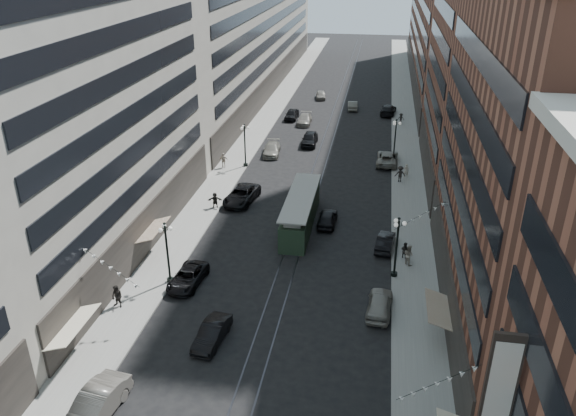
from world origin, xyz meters
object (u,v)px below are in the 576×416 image
Objects in this scene: car_13 at (310,139)px; pedestrian_7 at (405,250)px; streetcar at (301,213)px; car_extra_0 at (305,119)px; car_5 at (212,333)px; pedestrian_8 at (406,171)px; car_7 at (242,195)px; pedestrian_6 at (224,160)px; car_4 at (380,304)px; lamppost_se_far at (397,245)px; car_1 at (95,406)px; car_14 at (353,105)px; pedestrian_9 at (401,119)px; car_extra_1 at (327,218)px; car_extra_2 at (321,95)px; pedestrian_5 at (215,200)px; car_12 at (388,110)px; pedestrian_extra_2 at (409,255)px; lamppost_sw_mid at (245,144)px; car_8 at (272,149)px; lamppost_sw_far at (167,251)px; car_9 at (292,114)px; car_11 at (387,158)px; pedestrian_2 at (117,297)px; car_10 at (385,242)px; car_2 at (188,277)px; pedestrian_extra_1 at (400,174)px; lamppost_se_mid at (395,139)px.

car_13 is 32.12m from pedestrian_7.
car_extra_0 is at bearing 97.29° from streetcar.
car_5 is 36.16m from pedestrian_8.
car_7 is 3.92× the size of pedestrian_7.
car_4 is at bearing 118.69° from pedestrian_6.
car_13 is (4.78, 20.20, 0.05)m from car_7.
car_13 is at bearing 109.40° from lamppost_se_far.
car_14 is (10.85, 70.77, -0.17)m from car_1.
car_5 is 57.18m from pedestrian_9.
car_extra_1 is 50.00m from car_extra_2.
pedestrian_6 is (-2.20, 11.46, 0.11)m from pedestrian_5.
car_1 reaches higher than car_12.
pedestrian_extra_2 is at bearing 48.93° from car_5.
car_8 is at bearing 64.54° from lamppost_sw_mid.
lamppost_se_far is 0.94× the size of car_7.
lamppost_se_far is 59.85m from car_extra_2.
lamppost_sw_far reaches higher than car_4.
car_9 is 44.89m from pedestrian_7.
car_11 is (8.40, 19.04, -0.73)m from streetcar.
lamppost_se_far reaches higher than pedestrian_5.
pedestrian_extra_2 is at bearing -83.03° from car_extra_2.
pedestrian_2 is 0.32× the size of car_7.
car_10 is at bearing 80.38° from pedestrian_8.
car_7 is (2.05, -10.37, -2.28)m from lamppost_sw_mid.
lamppost_se_far is (18.40, -23.00, 0.00)m from lamppost_sw_mid.
pedestrian_5 is (-1.15, 29.32, 0.08)m from car_1.
car_extra_1 is (14.36, -13.26, -0.34)m from pedestrian_6.
car_10 is 2.81× the size of pedestrian_7.
car_13 is 17.38m from pedestrian_9.
car_7 is at bearing 71.51° from car_14.
car_extra_0 is (2.73, 29.92, -0.10)m from car_7.
car_10 is (16.08, 8.81, 0.02)m from car_2.
pedestrian_extra_1 is (-0.43, -23.67, 0.16)m from pedestrian_9.
car_13 is (4.44, 4.79, 0.13)m from car_8.
car_4 reaches higher than car_2.
car_10 is (15.55, -7.78, -0.12)m from car_7.
car_7 is 1.19× the size of car_extra_0.
lamppost_sw_mid is at bearing -14.08° from pedestrian_7.
car_11 is at bearing -98.81° from pedestrian_9.
car_extra_1 is (9.41, -19.25, 0.00)m from car_8.
car_14 is 2.91× the size of pedestrian_7.
lamppost_se_mid is 6.10m from pedestrian_8.
lamppost_se_mid is 21.87m from pedestrian_6.
pedestrian_6 is 22.41m from pedestrian_8.
car_extra_2 is at bearing -44.40° from pedestrian_7.
pedestrian_7 is 9.34m from car_extra_1.
car_13 is 2.62× the size of pedestrian_extra_1.
streetcar reaches higher than pedestrian_8.
car_10 is (11.97, 15.63, -0.03)m from car_5.
lamppost_sw_far is at bearing -101.12° from car_13.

